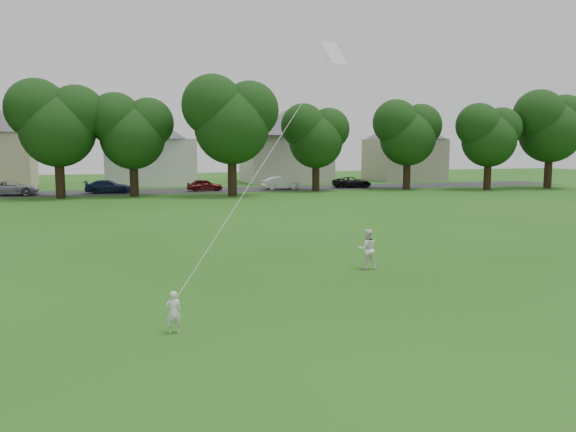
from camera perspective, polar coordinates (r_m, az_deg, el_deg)
name	(u,v)px	position (r m, az deg, el deg)	size (l,w,h in m)	color
ground	(279,318)	(14.25, -0.91, -10.29)	(160.00, 160.00, 0.00)	#1E5112
street	(157,191)	(55.36, -13.19, 2.46)	(90.00, 7.00, 0.01)	#2D2D30
toddler	(174,312)	(13.28, -11.54, -9.53)	(0.36, 0.24, 0.99)	silver
older_boy	(367,249)	(19.79, 8.04, -3.34)	(0.68, 0.53, 1.41)	white
kite	(273,148)	(17.00, -1.50, 6.95)	(4.04, 4.19, 12.26)	white
tree_row	(197,122)	(49.58, -9.19, 9.39)	(82.87, 9.31, 10.61)	black
parked_cars	(111,187)	(54.19, -17.57, 2.87)	(53.50, 2.19, 1.28)	black
house_row	(166,140)	(65.32, -12.31, 7.56)	(76.31, 14.23, 10.47)	white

